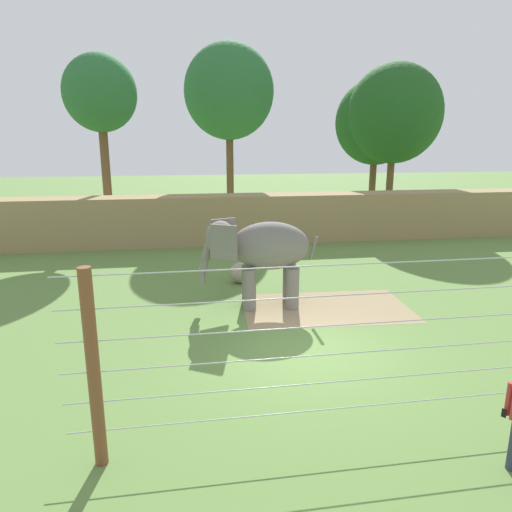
% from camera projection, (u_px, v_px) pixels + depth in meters
% --- Properties ---
extents(ground_plane, '(120.00, 120.00, 0.00)m').
position_uv_depth(ground_plane, '(308.00, 350.00, 11.27)').
color(ground_plane, '#5B7F3D').
extents(dirt_patch, '(5.20, 3.26, 0.01)m').
position_uv_depth(dirt_patch, '(326.00, 308.00, 14.14)').
color(dirt_patch, '#937F5B').
rests_on(dirt_patch, ground).
extents(embankment_wall, '(36.00, 1.80, 2.38)m').
position_uv_depth(embankment_wall, '(242.00, 219.00, 23.07)').
color(embankment_wall, '#997F56').
rests_on(embankment_wall, ground).
extents(elephant, '(3.62, 1.59, 2.68)m').
position_uv_depth(elephant, '(261.00, 250.00, 13.93)').
color(elephant, slate).
rests_on(elephant, ground).
extents(enrichment_ball, '(0.74, 0.74, 0.74)m').
position_uv_depth(enrichment_ball, '(240.00, 273.00, 16.56)').
color(enrichment_ball, gray).
rests_on(enrichment_ball, ground).
extents(cable_fence, '(9.65, 0.20, 3.24)m').
position_uv_depth(cable_fence, '(366.00, 349.00, 7.61)').
color(cable_fence, brown).
rests_on(cable_fence, ground).
extents(tree_far_left, '(5.76, 5.76, 9.63)m').
position_uv_depth(tree_far_left, '(395.00, 114.00, 28.44)').
color(tree_far_left, brown).
rests_on(tree_far_left, ground).
extents(tree_left_of_centre, '(3.60, 3.60, 9.17)m').
position_uv_depth(tree_left_of_centre, '(100.00, 95.00, 22.81)').
color(tree_left_of_centre, brown).
rests_on(tree_left_of_centre, ground).
extents(tree_behind_wall, '(5.31, 5.31, 10.60)m').
position_uv_depth(tree_behind_wall, '(229.00, 92.00, 27.28)').
color(tree_behind_wall, brown).
rests_on(tree_behind_wall, ground).
extents(tree_right_of_centre, '(5.27, 5.27, 8.94)m').
position_uv_depth(tree_right_of_centre, '(376.00, 122.00, 30.07)').
color(tree_right_of_centre, brown).
rests_on(tree_right_of_centre, ground).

